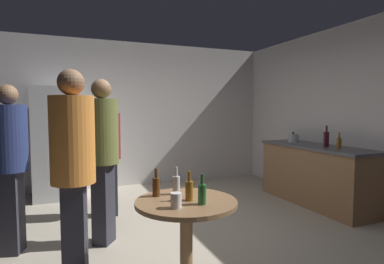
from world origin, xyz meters
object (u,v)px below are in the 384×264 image
(plastic_cup_white, at_px, (176,200))
(person_in_orange_shirt, at_px, (73,162))
(beer_bottle_green, at_px, (202,193))
(wine_bottle_on_counter, at_px, (326,139))
(beer_bottle_amber, at_px, (189,190))
(beer_bottle_brown, at_px, (156,186))
(person_in_olive_shirt, at_px, (102,148))
(refrigerator, at_px, (56,143))
(kettle, at_px, (293,138))
(beer_bottle_clear, at_px, (176,184))
(person_in_navy_shirt, at_px, (10,156))
(beer_bottle_on_counter, at_px, (339,143))
(person_in_maroon_shirt, at_px, (108,149))
(foreground_table, at_px, (186,213))

(plastic_cup_white, xyz_separation_m, person_in_orange_shirt, (-0.68, 0.51, 0.24))
(beer_bottle_green, bearing_deg, wine_bottle_on_counter, 28.18)
(beer_bottle_amber, relative_size, beer_bottle_brown, 1.00)
(person_in_olive_shirt, bearing_deg, refrigerator, 137.67)
(kettle, distance_m, beer_bottle_clear, 3.15)
(refrigerator, relative_size, person_in_navy_shirt, 1.07)
(beer_bottle_on_counter, bearing_deg, person_in_maroon_shirt, 160.23)
(foreground_table, bearing_deg, person_in_navy_shirt, 136.97)
(beer_bottle_green, distance_m, plastic_cup_white, 0.21)
(beer_bottle_green, distance_m, beer_bottle_clear, 0.35)
(beer_bottle_brown, bearing_deg, beer_bottle_green, -53.00)
(kettle, xyz_separation_m, person_in_navy_shirt, (-4.00, -0.63, 0.02))
(wine_bottle_on_counter, bearing_deg, refrigerator, 150.90)
(kettle, height_order, beer_bottle_amber, kettle)
(beer_bottle_brown, bearing_deg, beer_bottle_amber, -45.85)
(beer_bottle_on_counter, relative_size, person_in_olive_shirt, 0.13)
(beer_bottle_green, height_order, beer_bottle_clear, same)
(plastic_cup_white, height_order, person_in_orange_shirt, person_in_orange_shirt)
(foreground_table, distance_m, beer_bottle_green, 0.25)
(foreground_table, xyz_separation_m, beer_bottle_brown, (-0.19, 0.20, 0.19))
(wine_bottle_on_counter, height_order, person_in_olive_shirt, person_in_olive_shirt)
(wine_bottle_on_counter, bearing_deg, foreground_table, -154.90)
(beer_bottle_clear, xyz_separation_m, person_in_maroon_shirt, (-0.32, 1.88, 0.10))
(person_in_orange_shirt, bearing_deg, beer_bottle_brown, -3.49)
(person_in_olive_shirt, relative_size, person_in_orange_shirt, 1.00)
(wine_bottle_on_counter, xyz_separation_m, beer_bottle_amber, (-2.65, -1.26, -0.20))
(wine_bottle_on_counter, distance_m, person_in_maroon_shirt, 3.12)
(beer_bottle_amber, relative_size, beer_bottle_green, 1.00)
(refrigerator, height_order, person_in_olive_shirt, refrigerator)
(wine_bottle_on_counter, distance_m, person_in_orange_shirt, 3.60)
(person_in_orange_shirt, distance_m, person_in_maroon_shirt, 1.78)
(refrigerator, distance_m, kettle, 3.88)
(refrigerator, bearing_deg, beer_bottle_clear, -72.30)
(beer_bottle_clear, height_order, person_in_maroon_shirt, person_in_maroon_shirt)
(person_in_orange_shirt, bearing_deg, beer_bottle_clear, -0.54)
(plastic_cup_white, relative_size, person_in_maroon_shirt, 0.07)
(kettle, height_order, beer_bottle_green, kettle)
(wine_bottle_on_counter, bearing_deg, kettle, 94.17)
(beer_bottle_on_counter, bearing_deg, beer_bottle_brown, -164.25)
(wine_bottle_on_counter, bearing_deg, person_in_orange_shirt, -165.70)
(beer_bottle_clear, relative_size, plastic_cup_white, 2.09)
(kettle, height_order, plastic_cup_white, kettle)
(person_in_orange_shirt, bearing_deg, person_in_maroon_shirt, 85.28)
(wine_bottle_on_counter, relative_size, person_in_navy_shirt, 0.18)
(beer_bottle_on_counter, bearing_deg, wine_bottle_on_counter, 85.79)
(beer_bottle_amber, xyz_separation_m, person_in_olive_shirt, (-0.52, 1.20, 0.22))
(beer_bottle_green, distance_m, person_in_maroon_shirt, 2.26)
(beer_bottle_brown, relative_size, person_in_maroon_shirt, 0.15)
(refrigerator, xyz_separation_m, beer_bottle_brown, (0.81, -3.09, -0.08))
(kettle, xyz_separation_m, person_in_maroon_shirt, (-2.96, 0.16, -0.05))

